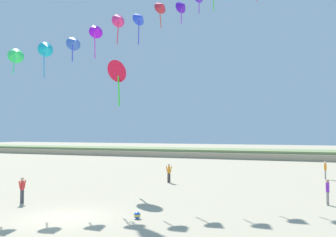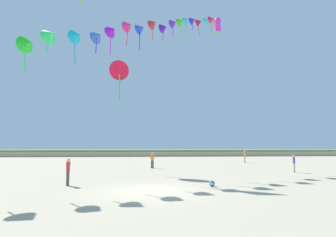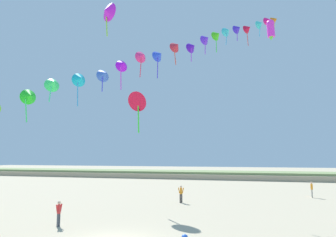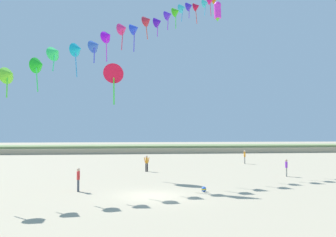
% 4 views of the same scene
% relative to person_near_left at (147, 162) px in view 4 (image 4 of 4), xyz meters
% --- Properties ---
extents(ground_plane, '(240.00, 240.00, 0.00)m').
position_rel_person_near_left_xyz_m(ground_plane, '(-0.47, -14.17, -0.98)').
color(ground_plane, tan).
extents(dune_ridge, '(120.00, 10.60, 1.46)m').
position_rel_person_near_left_xyz_m(dune_ridge, '(-0.47, 34.82, -0.25)').
color(dune_ridge, tan).
rests_on(dune_ridge, ground).
extents(person_near_left, '(0.59, 0.23, 1.69)m').
position_rel_person_near_left_xyz_m(person_near_left, '(0.00, 0.00, 0.00)').
color(person_near_left, black).
rests_on(person_near_left, ground).
extents(person_near_right, '(0.24, 0.61, 1.75)m').
position_rel_person_near_left_xyz_m(person_near_right, '(13.19, 7.57, 0.03)').
color(person_near_right, gray).
rests_on(person_near_right, ground).
extents(person_mid_center, '(0.22, 0.58, 1.64)m').
position_rel_person_near_left_xyz_m(person_mid_center, '(-5.44, -11.94, -0.03)').
color(person_mid_center, '#474C56').
rests_on(person_mid_center, ground).
extents(person_far_left, '(0.27, 0.55, 1.60)m').
position_rel_person_near_left_xyz_m(person_far_left, '(12.69, -5.66, -0.05)').
color(person_far_left, gray).
rests_on(person_far_left, ground).
extents(kite_banner_string, '(23.88, 30.82, 24.00)m').
position_rel_person_near_left_xyz_m(kite_banner_string, '(-0.62, -2.24, 13.81)').
color(kite_banner_string, orange).
extents(large_kite_low_lead, '(1.34, 1.32, 2.62)m').
position_rel_person_near_left_xyz_m(large_kite_low_lead, '(9.62, 7.33, 18.97)').
color(large_kite_low_lead, '#EF33D9').
extents(large_kite_mid_trail, '(2.17, 1.72, 4.10)m').
position_rel_person_near_left_xyz_m(large_kite_mid_trail, '(-3.33, -3.26, 8.82)').
color(large_kite_mid_trail, red).
extents(beach_ball, '(0.36, 0.36, 0.36)m').
position_rel_person_near_left_xyz_m(beach_ball, '(3.22, -13.00, -0.80)').
color(beach_ball, blue).
rests_on(beach_ball, ground).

